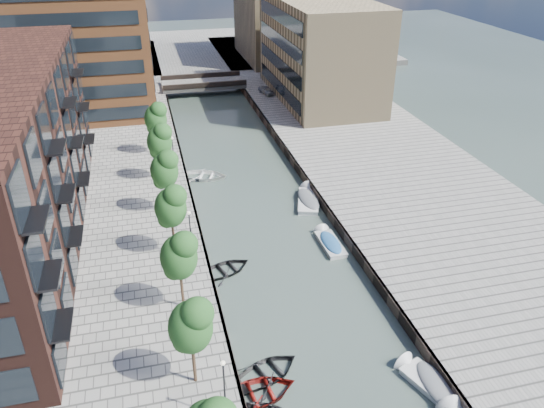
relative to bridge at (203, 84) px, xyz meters
name	(u,v)px	position (x,y,z in m)	size (l,w,h in m)	color
water	(242,175)	(0.00, -32.00, -1.39)	(300.00, 300.00, 0.00)	#38473F
quay_right	(378,157)	(16.00, -32.00, -0.89)	(20.00, 140.00, 1.00)	gray
quay_wall_left	(186,177)	(-6.10, -32.00, -0.89)	(0.25, 140.00, 1.00)	#332823
quay_wall_right	(296,165)	(6.10, -32.00, -0.89)	(0.25, 140.00, 1.00)	#332823
far_closure	(185,51)	(0.00, 28.00, -0.89)	(80.00, 40.00, 1.00)	gray
apartment_block	(14,162)	(-20.00, -42.00, 6.61)	(8.00, 38.00, 14.00)	black
tan_block_near	(320,50)	(16.00, -10.00, 6.61)	(12.00, 25.00, 14.00)	#9F8861
tan_block_far	(275,14)	(16.00, 16.00, 7.61)	(12.00, 20.00, 16.00)	#9F8861
bridge	(203,84)	(0.00, 0.00, 0.00)	(13.00, 6.00, 1.30)	gray
tree_1	(190,324)	(-8.50, -61.00, 3.92)	(2.50, 2.50, 5.95)	#382619
tree_2	(179,254)	(-8.50, -54.00, 3.92)	(2.50, 2.50, 5.95)	#382619
tree_3	(170,205)	(-8.50, -47.00, 3.92)	(2.50, 2.50, 5.95)	#382619
tree_4	(164,168)	(-8.50, -40.00, 3.92)	(2.50, 2.50, 5.95)	#382619
tree_5	(159,140)	(-8.50, -33.00, 3.92)	(2.50, 2.50, 5.95)	#382619
tree_6	(155,117)	(-8.50, -26.00, 3.92)	(2.50, 2.50, 5.95)	#382619
lamp_0	(224,384)	(-7.20, -64.00, 2.12)	(0.24, 0.24, 4.12)	black
lamp_1	(190,229)	(-7.20, -48.00, 2.12)	(0.24, 0.24, 4.12)	black
lamp_2	(173,151)	(-7.20, -32.00, 2.12)	(0.24, 0.24, 4.12)	black
sloop_0	(267,375)	(-4.10, -60.72, -1.39)	(3.18, 4.46, 0.92)	black
sloop_2	(258,397)	(-5.06, -62.24, -1.39)	(3.47, 4.86, 1.01)	maroon
sloop_3	(204,178)	(-4.21, -31.78, -1.39)	(3.65, 5.11, 1.06)	white
sloop_4	(226,272)	(-4.77, -49.36, -1.39)	(3.08, 4.31, 0.89)	black
motorboat_1	(430,383)	(5.24, -63.92, -1.19)	(3.28, 5.19, 1.64)	silver
motorboat_3	(329,242)	(4.59, -47.46, -1.21)	(1.63, 4.55, 1.51)	silver
motorboat_4	(308,199)	(5.22, -39.52, -1.17)	(3.51, 5.86, 1.85)	silver
car	(266,90)	(8.81, -6.72, 0.19)	(1.36, 3.39, 1.15)	#999A9D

